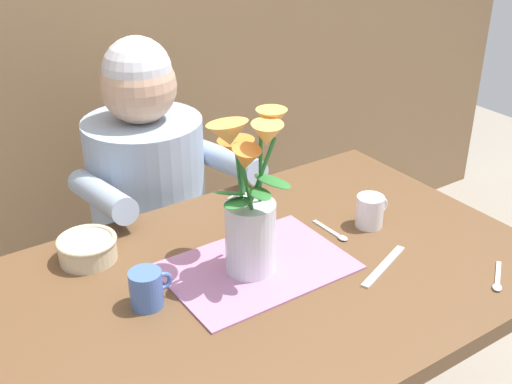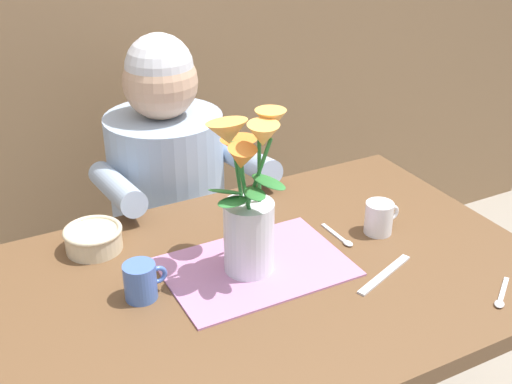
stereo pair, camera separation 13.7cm
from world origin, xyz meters
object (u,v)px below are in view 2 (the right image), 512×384
at_px(seated_person, 170,220).
at_px(dinner_knife, 384,274).
at_px(ceramic_mug, 141,281).
at_px(ceramic_bowl, 93,238).
at_px(tea_cup, 379,218).
at_px(flower_vase, 248,202).

bearing_deg(seated_person, dinner_knife, -70.45).
relative_size(dinner_knife, ceramic_mug, 2.04).
relative_size(ceramic_bowl, tea_cup, 1.46).
bearing_deg(tea_cup, ceramic_bowl, 158.74).
relative_size(flower_vase, ceramic_mug, 3.99).
xyz_separation_m(dinner_knife, tea_cup, (0.10, 0.15, 0.04)).
bearing_deg(ceramic_bowl, tea_cup, -21.26).
bearing_deg(ceramic_bowl, ceramic_mug, -80.58).
relative_size(seated_person, ceramic_mug, 12.20).
height_order(flower_vase, ceramic_bowl, flower_vase).
relative_size(ceramic_bowl, dinner_knife, 0.72).
xyz_separation_m(ceramic_bowl, ceramic_mug, (0.04, -0.23, 0.01)).
relative_size(seated_person, flower_vase, 3.06).
distance_m(tea_cup, ceramic_mug, 0.59).
distance_m(seated_person, flower_vase, 0.68).
bearing_deg(dinner_knife, ceramic_mug, 139.87).
relative_size(flower_vase, tea_cup, 3.99).
distance_m(seated_person, dinner_knife, 0.79).
xyz_separation_m(flower_vase, ceramic_mug, (-0.24, 0.01, -0.13)).
bearing_deg(ceramic_bowl, seated_person, 47.89).
distance_m(seated_person, ceramic_mug, 0.67).
bearing_deg(dinner_knife, ceramic_bowl, 122.07).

